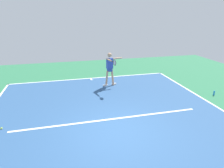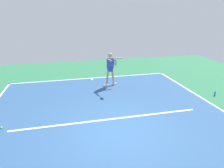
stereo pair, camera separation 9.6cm
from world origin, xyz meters
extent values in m
plane|color=#2D754C|center=(0.00, 0.00, 0.00)|extent=(21.86, 21.86, 0.00)
cube|color=#2D5484|center=(0.00, 0.00, 0.00)|extent=(9.55, 12.20, 0.00)
cube|color=white|center=(0.00, -6.05, 0.00)|extent=(9.55, 0.10, 0.01)
cube|color=white|center=(0.00, -0.86, 0.00)|extent=(7.16, 0.10, 0.01)
cube|color=white|center=(0.00, -5.85, 0.00)|extent=(0.10, 0.30, 0.01)
cylinder|color=tan|center=(-1.03, -4.59, 0.42)|extent=(0.17, 0.31, 0.87)
cube|color=white|center=(-1.12, -4.61, 0.04)|extent=(0.26, 0.15, 0.07)
cylinder|color=tan|center=(-0.69, -4.51, 0.42)|extent=(0.17, 0.31, 0.87)
cube|color=white|center=(-0.60, -4.49, 0.04)|extent=(0.26, 0.15, 0.07)
cube|color=#2D4799|center=(-0.86, -4.55, 0.91)|extent=(0.28, 0.25, 0.20)
cube|color=#334CB2|center=(-0.86, -4.55, 1.25)|extent=(0.37, 0.25, 0.57)
sphere|color=tan|center=(-0.86, -4.55, 1.71)|extent=(0.23, 0.23, 0.23)
cylinder|color=tan|center=(-1.30, -4.65, 1.49)|extent=(0.57, 0.20, 0.08)
cylinder|color=tan|center=(-0.75, -4.23, 1.52)|extent=(0.20, 0.57, 0.08)
cylinder|color=black|center=(-0.84, -3.85, 1.52)|extent=(0.08, 0.22, 0.03)
torus|color=black|center=(-0.89, -3.61, 1.52)|extent=(0.09, 0.29, 0.29)
cylinder|color=silver|center=(-0.89, -3.61, 1.52)|extent=(0.06, 0.24, 0.25)
sphere|color=#C6E53D|center=(3.82, -1.12, 0.03)|extent=(0.07, 0.07, 0.07)
cylinder|color=blue|center=(-5.52, -1.93, 0.11)|extent=(0.07, 0.07, 0.22)
camera|label=1|loc=(1.49, 5.51, 3.79)|focal=31.38mm
camera|label=2|loc=(1.39, 5.53, 3.79)|focal=31.38mm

